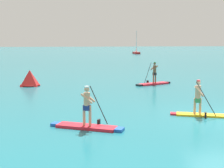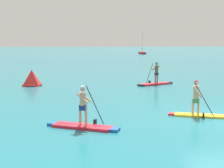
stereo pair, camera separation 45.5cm
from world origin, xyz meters
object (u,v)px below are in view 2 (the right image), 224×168
object	(u,v)px
paddleboarder_mid_center	(198,108)
sailboat_right_horizon	(142,51)
paddleboarder_near_left	(83,120)
race_marker_buoy	(32,79)
paddleboarder_far_right	(155,81)

from	to	relation	value
paddleboarder_mid_center	sailboat_right_horizon	size ratio (longest dim) A/B	0.42
paddleboarder_near_left	sailboat_right_horizon	distance (m)	80.60
paddleboarder_near_left	race_marker_buoy	size ratio (longest dim) A/B	1.56
paddleboarder_near_left	paddleboarder_mid_center	distance (m)	5.65
sailboat_right_horizon	paddleboarder_mid_center	bearing A→B (deg)	172.37
paddleboarder_mid_center	sailboat_right_horizon	distance (m)	78.09
paddleboarder_mid_center	race_marker_buoy	xyz separation A→B (m)	(-8.56, 12.19, 0.15)
paddleboarder_near_left	paddleboarder_far_right	xyz separation A→B (m)	(6.98, 12.11, -0.01)
paddleboarder_mid_center	paddleboarder_far_right	xyz separation A→B (m)	(1.44, 11.02, -0.09)
paddleboarder_far_right	paddleboarder_mid_center	bearing A→B (deg)	60.69
race_marker_buoy	sailboat_right_horizon	size ratio (longest dim) A/B	0.28
paddleboarder_far_right	race_marker_buoy	world-z (taller)	paddleboarder_far_right
paddleboarder_near_left	paddleboarder_mid_center	world-z (taller)	paddleboarder_near_left
sailboat_right_horizon	race_marker_buoy	bearing A→B (deg)	163.07
paddleboarder_near_left	paddleboarder_far_right	size ratio (longest dim) A/B	0.89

